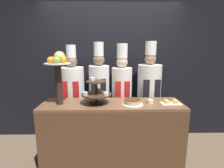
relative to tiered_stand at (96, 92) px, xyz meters
name	(u,v)px	position (x,y,z in m)	size (l,w,h in m)	color
wall_back	(111,64)	(0.22, 0.97, 0.29)	(10.00, 0.06, 2.80)	black
buffet_counter	(112,134)	(0.22, 0.01, -0.64)	(1.95, 0.55, 0.95)	brown
tiered_stand	(96,92)	(0.00, 0.00, 0.00)	(0.41, 0.41, 0.35)	#3D2819
fruit_pedestal	(58,68)	(-0.50, 0.00, 0.33)	(0.34, 0.34, 0.71)	#2D231E
cake_round	(133,102)	(0.49, -0.07, -0.13)	(0.28, 0.28, 0.07)	white
cup_white	(150,102)	(0.74, -0.03, -0.14)	(0.07, 0.07, 0.06)	white
cake_square_tray	(171,102)	(1.03, -0.04, -0.15)	(0.27, 0.16, 0.05)	white
chef_left	(73,93)	(-0.45, 0.59, -0.16)	(0.40, 0.40, 1.75)	#38332D
chef_center_left	(99,90)	(0.01, 0.59, -0.12)	(0.34, 0.34, 1.80)	black
chef_center_right	(122,91)	(0.40, 0.59, -0.14)	(0.34, 0.34, 1.78)	#28282D
chef_right	(149,91)	(0.87, 0.59, -0.13)	(0.40, 0.40, 1.81)	#38332D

